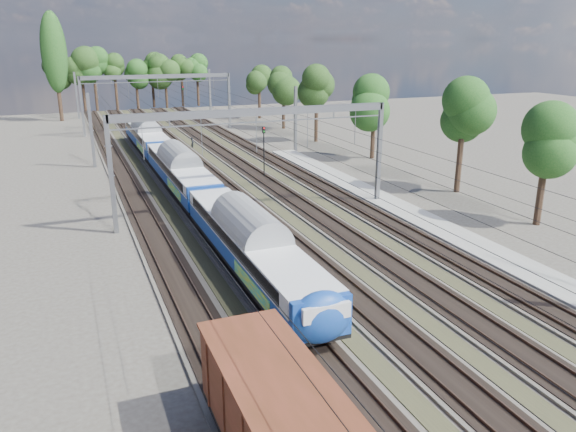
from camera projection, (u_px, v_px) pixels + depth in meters
name	position (u px, v px, depth m)	size (l,w,h in m)	color
track_bed	(213.00, 176.00, 60.56)	(21.00, 130.00, 0.34)	#47423A
platform	(450.00, 233.00, 42.66)	(3.00, 70.00, 0.30)	gray
catenary	(197.00, 109.00, 65.58)	(25.65, 130.00, 9.00)	slate
tree_belt	(185.00, 75.00, 102.74)	(40.30, 99.25, 12.32)	black
poplar	(54.00, 53.00, 98.79)	(4.40, 4.40, 19.04)	black
emu_train	(181.00, 167.00, 53.23)	(3.08, 65.09, 4.50)	black
worker	(192.00, 143.00, 75.91)	(0.57, 0.37, 1.55)	black
signal_near	(264.00, 146.00, 59.06)	(0.38, 0.34, 5.53)	black
signal_far	(183.00, 98.00, 105.31)	(0.38, 0.35, 5.85)	black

